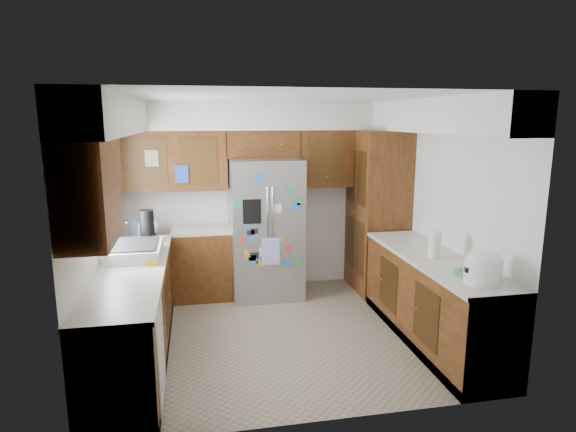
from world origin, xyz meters
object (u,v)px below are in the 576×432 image
Objects in this scene: pantry at (377,212)px; fridge at (266,228)px; rice_cooker at (483,267)px; paper_towel at (435,244)px.

pantry is 1.51m from fridge.
paper_towel is at bearing 92.71° from rice_cooker.
rice_cooker is (1.50, -2.50, 0.16)m from fridge.
fridge reaches higher than rice_cooker.
fridge is (-1.50, 0.05, -0.17)m from pantry.
rice_cooker is at bearing -90.01° from pantry.
rice_cooker reaches higher than paper_towel.
pantry is at bearing 89.99° from rice_cooker.
pantry is 1.19× the size of fridge.
fridge is 2.26m from paper_towel.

